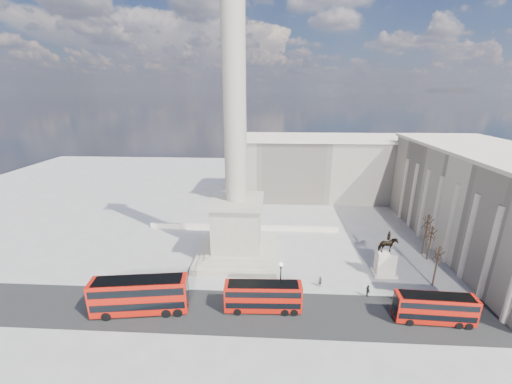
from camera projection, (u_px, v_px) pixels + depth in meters
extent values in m
plane|color=#A19D98|center=(234.00, 271.00, 51.66)|extent=(180.00, 180.00, 0.00)
cube|color=#272727|center=(262.00, 313.00, 41.90)|extent=(120.00, 9.00, 0.01)
cube|color=#A69F8A|center=(238.00, 253.00, 56.26)|extent=(14.00, 14.00, 1.00)
cube|color=#A69F8A|center=(237.00, 249.00, 56.03)|extent=(12.00, 12.00, 0.50)
cube|color=#A69F8A|center=(237.00, 247.00, 55.87)|extent=(10.00, 10.00, 0.50)
cube|color=#A69F8A|center=(237.00, 225.00, 54.56)|extent=(8.00, 8.00, 8.00)
cube|color=#A69F8A|center=(237.00, 201.00, 53.21)|extent=(9.00, 9.00, 0.80)
cylinder|color=#9E9683|center=(234.00, 94.00, 47.85)|extent=(3.60, 3.60, 34.00)
cube|color=beige|center=(243.00, 227.00, 66.69)|extent=(40.00, 0.60, 1.10)
cube|color=beige|center=(490.00, 204.00, 56.02)|extent=(18.00, 45.00, 18.00)
cube|color=beige|center=(503.00, 152.00, 53.16)|extent=(19.00, 46.00, 0.60)
cube|color=beige|center=(324.00, 168.00, 86.14)|extent=(50.00, 16.00, 16.00)
cube|color=beige|center=(326.00, 138.00, 83.59)|extent=(51.00, 17.00, 0.60)
cube|color=#B11409|center=(140.00, 295.00, 41.20)|extent=(12.68, 4.47, 4.57)
cube|color=black|center=(141.00, 300.00, 41.45)|extent=(12.19, 4.46, 1.02)
cube|color=black|center=(139.00, 287.00, 40.82)|extent=(12.19, 4.46, 1.02)
cube|color=black|center=(138.00, 280.00, 40.48)|extent=(11.41, 4.02, 0.07)
cylinder|color=black|center=(110.00, 310.00, 41.52)|extent=(1.63, 3.08, 1.24)
cylinder|color=black|center=(168.00, 307.00, 42.09)|extent=(1.63, 3.08, 1.24)
cylinder|color=black|center=(179.00, 306.00, 42.21)|extent=(1.63, 3.08, 1.24)
cube|color=#B11409|center=(263.00, 296.00, 41.72)|extent=(10.29, 2.69, 3.76)
cube|color=black|center=(263.00, 300.00, 41.93)|extent=(9.88, 2.73, 0.84)
cube|color=black|center=(263.00, 290.00, 41.42)|extent=(9.88, 2.73, 0.84)
cube|color=black|center=(263.00, 284.00, 41.14)|extent=(9.26, 2.42, 0.06)
cylinder|color=black|center=(238.00, 306.00, 42.31)|extent=(1.11, 2.48, 1.02)
cylinder|color=black|center=(284.00, 307.00, 42.19)|extent=(1.11, 2.48, 1.02)
cylinder|color=black|center=(293.00, 307.00, 42.17)|extent=(1.11, 2.48, 1.02)
cube|color=#B11409|center=(435.00, 308.00, 39.62)|extent=(9.75, 2.57, 3.56)
cube|color=black|center=(434.00, 312.00, 39.81)|extent=(9.37, 2.62, 0.79)
cube|color=black|center=(436.00, 302.00, 39.32)|extent=(9.37, 2.62, 0.79)
cube|color=black|center=(437.00, 296.00, 39.06)|extent=(8.78, 2.31, 0.05)
cylinder|color=black|center=(407.00, 317.00, 40.40)|extent=(1.06, 2.35, 0.97)
cylinder|color=black|center=(455.00, 320.00, 39.87)|extent=(1.06, 2.35, 0.97)
cylinder|color=black|center=(464.00, 321.00, 39.76)|extent=(1.06, 2.35, 0.97)
cylinder|color=black|center=(280.00, 304.00, 43.10)|extent=(0.46, 0.46, 0.52)
cylinder|color=black|center=(280.00, 287.00, 42.21)|extent=(0.17, 0.17, 6.27)
cylinder|color=black|center=(281.00, 267.00, 41.28)|extent=(0.31, 0.31, 0.31)
sphere|color=silver|center=(281.00, 264.00, 41.17)|extent=(0.58, 0.58, 0.58)
cube|color=beige|center=(384.00, 273.00, 50.64)|extent=(3.60, 2.70, 0.45)
cube|color=beige|center=(385.00, 263.00, 50.10)|extent=(2.88, 1.98, 3.96)
imported|color=black|center=(388.00, 245.00, 49.11)|extent=(3.12, 2.02, 2.43)
cylinder|color=black|center=(389.00, 237.00, 48.65)|extent=(0.45, 0.45, 1.08)
sphere|color=black|center=(389.00, 232.00, 48.42)|extent=(0.32, 0.32, 0.32)
cylinder|color=#332319|center=(436.00, 266.00, 46.78)|extent=(0.26, 0.26, 6.55)
cylinder|color=#332319|center=(430.00, 243.00, 54.16)|extent=(0.29, 0.29, 6.33)
cylinder|color=#332319|center=(426.00, 235.00, 55.93)|extent=(0.33, 0.33, 7.62)
imported|color=black|center=(320.00, 281.00, 47.32)|extent=(0.72, 0.66, 1.64)
imported|color=black|center=(401.00, 295.00, 43.91)|extent=(1.19, 1.18, 1.95)
imported|color=black|center=(368.00, 291.00, 44.93)|extent=(0.62, 1.15, 1.86)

